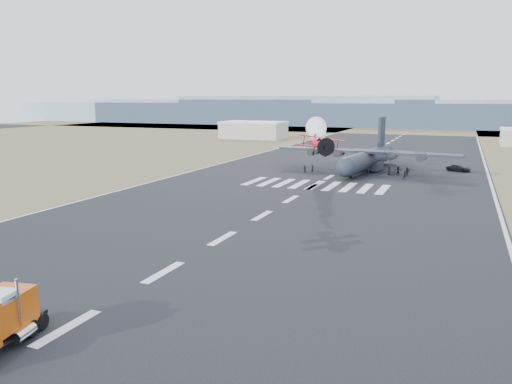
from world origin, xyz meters
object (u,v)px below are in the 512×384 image
Objects in this scene: crew_c at (407,171)px; crew_g at (368,171)px; aerobatic_biplane at (319,144)px; crew_h at (304,169)px; crew_a at (312,169)px; hangar_left at (253,130)px; support_vehicle at (459,168)px; crew_b at (405,175)px; crew_e at (389,171)px; crew_f at (398,171)px; transport_aircraft at (368,157)px; crew_d at (407,172)px.

crew_g reaches higher than crew_c.
crew_h is at bearing 93.70° from aerobatic_biplane.
crew_a is 1.17× the size of crew_h.
support_vehicle is at bearing -41.07° from hangar_left.
crew_b is 6.54m from crew_e.
support_vehicle is 2.81× the size of crew_f.
transport_aircraft reaches higher than crew_d.
crew_g reaches higher than crew_e.
crew_f reaches higher than crew_h.
crew_e is at bearing 109.25° from crew_b.
crew_b is 6.30m from crew_f.
crew_d is at bearing -78.40° from crew_g.
transport_aircraft reaches higher than support_vehicle.
crew_g is (-5.42, -3.79, 0.03)m from crew_f.
crew_e is (-3.74, 0.71, -0.03)m from crew_d.
hangar_left is at bearing 134.17° from transport_aircraft.
crew_f is (-1.99, 1.32, -0.03)m from crew_d.
crew_d is 2.39m from crew_f.
crew_c is 0.93× the size of crew_f.
hangar_left is 15.49× the size of crew_h.
support_vehicle is 2.92× the size of crew_b.
crew_c is (66.08, -76.21, -2.59)m from hangar_left.
crew_b is at bearing -68.06° from crew_a.
hangar_left is 14.96× the size of crew_c.
aerobatic_biplane is 35.64m from crew_a.
crew_d is (0.23, -1.70, 0.09)m from crew_c.
crew_c is (8.66, -3.24, -2.08)m from transport_aircraft.
support_vehicle is at bearing 22.85° from crew_f.
support_vehicle is 2.69× the size of crew_a.
aerobatic_biplane is at bearing -120.69° from crew_b.
transport_aircraft is at bearing 129.53° from support_vehicle.
crew_h is (-20.64, -3.14, -0.12)m from crew_d.
crew_a is 1.77m from crew_h.
crew_b is 0.96× the size of crew_e.
hangar_left is 93.07m from crew_h.
crew_e is (62.57, -77.20, -2.52)m from hangar_left.
crew_f reaches higher than crew_c.
crew_c is 8.30m from crew_g.
crew_b is (18.88, -1.37, -0.07)m from crew_a.
crew_a is at bearing 137.02° from support_vehicle.
crew_b is at bearing -176.56° from crew_e.
aerobatic_biplane is at bearing -136.51° from crew_a.
transport_aircraft is 19.76m from support_vehicle.
crew_b reaches higher than crew_h.
hangar_left reaches higher than crew_b.
crew_b is 0.93× the size of crew_d.
crew_a is at bearing -134.56° from transport_aircraft.
crew_f is (6.90, -3.62, -2.02)m from transport_aircraft.
crew_g is at bearing -59.81° from crew_a.
hangar_left is 0.63× the size of transport_aircraft.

